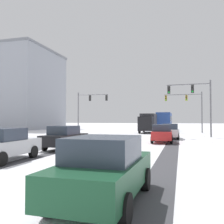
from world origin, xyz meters
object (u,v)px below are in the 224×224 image
(traffic_signal_near_right, at_px, (195,97))
(car_black_third, at_px, (65,137))
(office_building_far_left_block, at_px, (6,90))
(box_truck_delivery, at_px, (148,122))
(car_dark_green_fifth, at_px, (105,169))
(bus_oncoming, at_px, (165,120))
(traffic_signal_far_left, at_px, (88,104))
(traffic_signal_far_right, at_px, (188,104))
(car_silver_fourth, at_px, (4,144))
(car_red_second, at_px, (162,133))
(car_white_lead, at_px, (170,131))

(traffic_signal_near_right, height_order, car_black_third, traffic_signal_near_right)
(traffic_signal_near_right, relative_size, office_building_far_left_block, 0.28)
(car_black_third, height_order, box_truck_delivery, box_truck_delivery)
(car_dark_green_fifth, height_order, office_building_far_left_block, office_building_far_left_block)
(bus_oncoming, bearing_deg, traffic_signal_far_left, -132.63)
(traffic_signal_far_right, xyz_separation_m, traffic_signal_near_right, (0.39, -11.85, -0.05))
(traffic_signal_near_right, xyz_separation_m, car_silver_fourth, (-10.01, -19.12, -3.77))
(traffic_signal_far_left, relative_size, car_black_third, 1.55)
(car_black_third, bearing_deg, bus_oncoming, 82.13)
(car_black_third, relative_size, car_silver_fourth, 1.01)
(traffic_signal_far_left, relative_size, car_silver_fourth, 1.57)
(traffic_signal_far_right, xyz_separation_m, car_dark_green_fifth, (-3.02, -35.49, -3.82))
(box_truck_delivery, bearing_deg, car_black_third, -96.57)
(car_red_second, distance_m, car_dark_green_fifth, 16.83)
(traffic_signal_far_left, height_order, car_dark_green_fifth, traffic_signal_far_left)
(car_silver_fourth, bearing_deg, office_building_far_left_block, 128.64)
(box_truck_delivery, height_order, office_building_far_left_block, office_building_far_left_block)
(car_white_lead, height_order, office_building_far_left_block, office_building_far_left_block)
(traffic_signal_far_right, relative_size, office_building_far_left_block, 0.28)
(car_dark_green_fifth, distance_m, bus_oncoming, 44.02)
(bus_oncoming, bearing_deg, car_silver_fourth, -97.70)
(car_black_third, bearing_deg, car_dark_green_fifth, -58.83)
(bus_oncoming, xyz_separation_m, office_building_far_left_block, (-36.04, -1.06, 6.89))
(car_dark_green_fifth, xyz_separation_m, box_truck_delivery, (-3.22, 33.83, 0.82))
(traffic_signal_far_right, bearing_deg, box_truck_delivery, -165.16)
(car_white_lead, xyz_separation_m, car_dark_green_fifth, (-0.72, -21.64, 0.00))
(traffic_signal_near_right, height_order, car_dark_green_fifth, traffic_signal_near_right)
(traffic_signal_near_right, relative_size, car_silver_fourth, 1.57)
(box_truck_delivery, bearing_deg, car_dark_green_fifth, -84.56)
(bus_oncoming, bearing_deg, car_dark_green_fifth, -88.35)
(traffic_signal_near_right, bearing_deg, car_dark_green_fifth, -98.20)
(car_silver_fourth, height_order, box_truck_delivery, box_truck_delivery)
(bus_oncoming, bearing_deg, car_red_second, -86.92)
(car_white_lead, distance_m, car_dark_green_fifth, 21.66)
(car_black_third, distance_m, office_building_far_left_block, 46.24)
(traffic_signal_far_left, xyz_separation_m, car_red_second, (12.77, -14.87, -3.78))
(car_dark_green_fifth, bearing_deg, office_building_far_left_block, 130.99)
(car_black_third, xyz_separation_m, car_dark_green_fifth, (5.98, -9.88, 0.00))
(bus_oncoming, bearing_deg, office_building_far_left_block, -178.32)
(car_white_lead, relative_size, car_red_second, 0.99)
(traffic_signal_near_right, height_order, box_truck_delivery, traffic_signal_near_right)
(car_red_second, bearing_deg, car_silver_fourth, -118.92)
(car_white_lead, distance_m, car_red_second, 4.85)
(box_truck_delivery, bearing_deg, bus_oncoming, 79.09)
(car_white_lead, relative_size, bus_oncoming, 0.37)
(traffic_signal_far_left, height_order, car_red_second, traffic_signal_far_left)
(car_white_lead, bearing_deg, traffic_signal_far_left, 142.89)
(traffic_signal_far_left, height_order, bus_oncoming, traffic_signal_far_left)
(car_dark_green_fifth, bearing_deg, traffic_signal_far_right, 85.14)
(traffic_signal_near_right, bearing_deg, bus_oncoming, 102.94)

